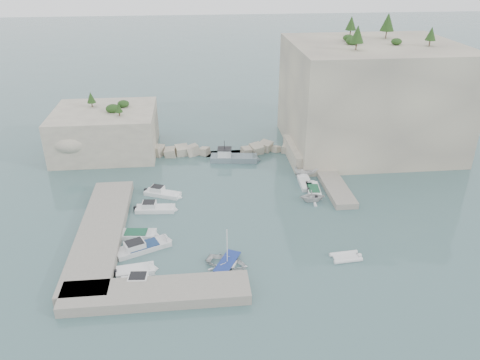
{
  "coord_description": "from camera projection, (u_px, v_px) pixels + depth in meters",
  "views": [
    {
      "loc": [
        -5.63,
        -48.42,
        30.22
      ],
      "look_at": [
        0.0,
        6.0,
        3.0
      ],
      "focal_mm": 35.0,
      "sensor_mm": 36.0,
      "label": 1
    }
  ],
  "objects": [
    {
      "name": "ground",
      "position": [
        245.0,
        224.0,
        57.1
      ],
      "size": [
        400.0,
        400.0,
        0.0
      ],
      "primitive_type": "plane",
      "color": "#46686A",
      "rests_on": "ground"
    },
    {
      "name": "ledge_east",
      "position": [
        331.0,
        180.0,
        67.07
      ],
      "size": [
        3.0,
        16.0,
        0.8
      ],
      "primitive_type": "cube",
      "color": "#9E9689",
      "rests_on": "ground"
    },
    {
      "name": "rowboat_mast",
      "position": [
        227.0,
        245.0,
        48.45
      ],
      "size": [
        0.1,
        0.1,
        4.2
      ],
      "primitive_type": "cylinder",
      "color": "white",
      "rests_on": "rowboat"
    },
    {
      "name": "quay_south",
      "position": [
        156.0,
        293.0,
        44.8
      ],
      "size": [
        18.0,
        4.0,
        1.1
      ],
      "primitive_type": "cube",
      "color": "#9E9689",
      "rests_on": "ground"
    },
    {
      "name": "tender_east_b",
      "position": [
        313.0,
        192.0,
        64.49
      ],
      "size": [
        2.18,
        5.11,
        0.7
      ],
      "primitive_type": null,
      "rotation": [
        0.0,
        0.0,
        1.47
      ],
      "color": "white",
      "rests_on": "ground"
    },
    {
      "name": "cliff_terrace",
      "position": [
        314.0,
        153.0,
        73.77
      ],
      "size": [
        8.0,
        10.0,
        2.5
      ],
      "primitive_type": "cube",
      "color": "beige",
      "rests_on": "ground"
    },
    {
      "name": "tender_east_d",
      "position": [
        308.0,
        175.0,
        69.32
      ],
      "size": [
        4.69,
        2.27,
        1.74
      ],
      "primitive_type": "imported",
      "rotation": [
        0.0,
        0.0,
        1.7
      ],
      "color": "white",
      "rests_on": "ground"
    },
    {
      "name": "motorboat_b",
      "position": [
        156.0,
        211.0,
        59.92
      ],
      "size": [
        5.57,
        2.23,
        1.4
      ],
      "primitive_type": null,
      "rotation": [
        0.0,
        0.0,
        -0.08
      ],
      "color": "white",
      "rests_on": "ground"
    },
    {
      "name": "motorboat_e",
      "position": [
        136.0,
        273.0,
        48.49
      ],
      "size": [
        4.48,
        2.32,
        0.7
      ],
      "primitive_type": null,
      "rotation": [
        0.0,
        0.0,
        0.14
      ],
      "color": "white",
      "rests_on": "ground"
    },
    {
      "name": "inflatable_dinghy",
      "position": [
        346.0,
        258.0,
        50.73
      ],
      "size": [
        3.61,
        1.98,
        0.44
      ],
      "primitive_type": null,
      "rotation": [
        0.0,
        0.0,
        0.09
      ],
      "color": "silver",
      "rests_on": "ground"
    },
    {
      "name": "motorboat_c",
      "position": [
        136.0,
        236.0,
        54.62
      ],
      "size": [
        5.21,
        2.36,
        0.7
      ],
      "primitive_type": null,
      "rotation": [
        0.0,
        0.0,
        -0.11
      ],
      "color": "silver",
      "rests_on": "ground"
    },
    {
      "name": "motorboat_d",
      "position": [
        143.0,
        249.0,
        52.22
      ],
      "size": [
        6.96,
        4.54,
        1.4
      ],
      "primitive_type": null,
      "rotation": [
        0.0,
        0.0,
        0.42
      ],
      "color": "silver",
      "rests_on": "ground"
    },
    {
      "name": "rowboat",
      "position": [
        227.0,
        265.0,
        49.6
      ],
      "size": [
        5.59,
        5.01,
        0.95
      ],
      "primitive_type": "imported",
      "rotation": [
        0.0,
        0.0,
        1.1
      ],
      "color": "white",
      "rests_on": "ground"
    },
    {
      "name": "outcrop_west",
      "position": [
        106.0,
        131.0,
        75.96
      ],
      "size": [
        16.0,
        14.0,
        7.0
      ],
      "primitive_type": "cube",
      "color": "beige",
      "rests_on": "ground"
    },
    {
      "name": "motorboat_f",
      "position": [
        147.0,
        286.0,
        46.61
      ],
      "size": [
        6.01,
        2.23,
        1.4
      ],
      "primitive_type": null,
      "rotation": [
        0.0,
        0.0,
        -0.08
      ],
      "color": "white",
      "rests_on": "ground"
    },
    {
      "name": "cliff_east",
      "position": [
        370.0,
        97.0,
        75.91
      ],
      "size": [
        26.0,
        22.0,
        17.0
      ],
      "primitive_type": "cube",
      "color": "beige",
      "rests_on": "ground"
    },
    {
      "name": "tender_east_a",
      "position": [
        312.0,
        201.0,
        62.13
      ],
      "size": [
        3.45,
        3.0,
        1.78
      ],
      "primitive_type": "imported",
      "rotation": [
        0.0,
        0.0,
        1.54
      ],
      "color": "silver",
      "rests_on": "ground"
    },
    {
      "name": "vegetation",
      "position": [
        342.0,
        36.0,
        72.49
      ],
      "size": [
        53.48,
        13.88,
        13.4
      ],
      "color": "#1E4219",
      "rests_on": "ground"
    },
    {
      "name": "work_boat",
      "position": [
        234.0,
        161.0,
        73.99
      ],
      "size": [
        8.24,
        3.35,
        2.2
      ],
      "primitive_type": null,
      "rotation": [
        0.0,
        0.0,
        -0.12
      ],
      "color": "slate",
      "rests_on": "ground"
    },
    {
      "name": "breakwater",
      "position": [
        224.0,
        150.0,
        76.28
      ],
      "size": [
        28.0,
        3.0,
        1.4
      ],
      "primitive_type": "cube",
      "color": "beige",
      "rests_on": "ground"
    },
    {
      "name": "motorboat_a",
      "position": [
        163.0,
        195.0,
        63.61
      ],
      "size": [
        5.59,
        3.61,
        1.4
      ],
      "primitive_type": null,
      "rotation": [
        0.0,
        0.0,
        -0.41
      ],
      "color": "white",
      "rests_on": "ground"
    },
    {
      "name": "quay_west",
      "position": [
        101.0,
        232.0,
        54.39
      ],
      "size": [
        5.0,
        24.0,
        1.1
      ],
      "primitive_type": "cube",
      "color": "#9E9689",
      "rests_on": "ground"
    },
    {
      "name": "tender_east_c",
      "position": [
        305.0,
        185.0,
        66.49
      ],
      "size": [
        1.78,
        5.02,
        0.7
      ],
      "primitive_type": null,
      "rotation": [
        0.0,
        0.0,
        1.53
      ],
      "color": "silver",
      "rests_on": "ground"
    }
  ]
}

